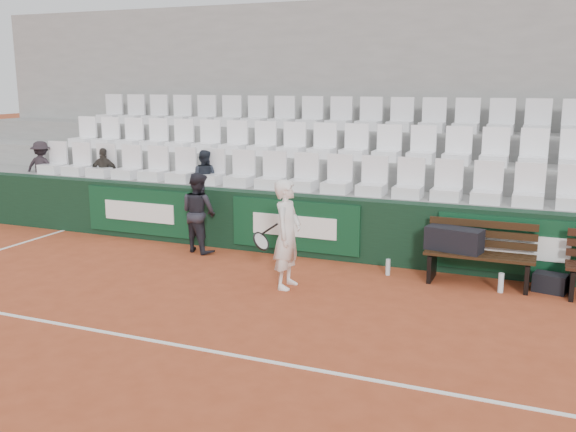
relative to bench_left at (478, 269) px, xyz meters
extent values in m
plane|color=#A74525|center=(-2.75, -3.46, -0.23)|extent=(80.00, 80.00, 0.00)
cube|color=white|center=(-2.75, -3.46, -0.22)|extent=(18.00, 0.06, 0.01)
cube|color=black|center=(-2.75, 0.54, 0.28)|extent=(18.00, 0.30, 1.00)
cube|color=#0C381E|center=(-5.95, 0.37, 0.30)|extent=(2.20, 0.04, 0.82)
cube|color=#0C381E|center=(-2.95, 0.37, 0.30)|extent=(2.20, 0.04, 0.82)
cube|color=#0C381E|center=(0.45, 0.37, 0.30)|extent=(2.20, 0.04, 0.82)
cube|color=gray|center=(-2.75, 1.16, 0.28)|extent=(18.00, 0.95, 1.00)
cube|color=gray|center=(-2.75, 2.11, 0.50)|extent=(18.00, 0.95, 1.45)
cube|color=gray|center=(-2.75, 3.06, 0.72)|extent=(18.00, 0.95, 1.90)
cube|color=gray|center=(-2.75, 3.69, 1.98)|extent=(18.00, 0.30, 4.40)
cube|color=white|center=(-2.75, 0.99, 1.09)|extent=(11.90, 0.44, 0.63)
cube|color=white|center=(-2.75, 1.94, 1.54)|extent=(11.90, 0.44, 0.63)
cube|color=silver|center=(-2.75, 2.89, 1.99)|extent=(11.90, 0.44, 0.63)
cube|color=black|center=(0.00, 0.00, 0.00)|extent=(1.50, 0.56, 0.45)
cube|color=black|center=(-0.36, 0.03, 0.39)|extent=(0.83, 0.49, 0.33)
cube|color=black|center=(0.95, 0.03, -0.10)|extent=(0.47, 0.34, 0.26)
cylinder|color=silver|center=(-1.28, -0.05, -0.10)|extent=(0.07, 0.07, 0.24)
cylinder|color=silver|center=(0.33, -0.24, -0.09)|extent=(0.08, 0.08, 0.27)
imported|color=white|center=(-2.45, -1.13, 0.53)|extent=(0.37, 0.56, 1.52)
torus|color=black|center=(-2.85, -1.13, 0.40)|extent=(0.19, 0.30, 0.26)
cylinder|color=black|center=(-2.72, -1.13, 0.58)|extent=(0.26, 0.03, 0.20)
imported|color=black|center=(-4.55, 0.06, 0.45)|extent=(0.78, 0.69, 1.34)
imported|color=black|center=(-8.78, 1.04, 1.31)|extent=(0.77, 0.55, 1.08)
imported|color=#2E2A25|center=(-7.21, 1.04, 1.28)|extent=(0.63, 0.41, 1.00)
imported|color=#1E232D|center=(-4.99, 1.04, 1.30)|extent=(0.57, 0.48, 1.05)
camera|label=1|loc=(0.83, -9.05, 2.61)|focal=40.00mm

